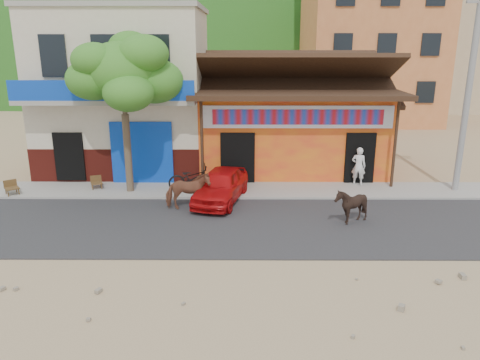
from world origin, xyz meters
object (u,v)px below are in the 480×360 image
object	(u,v)px
utility_pole	(469,87)
red_car	(221,185)
cafe_chair_right	(11,182)
pedestrian	(359,166)
cow_dark	(351,205)
tree	(125,114)
cow_tan	(188,191)
scooter	(193,178)
cafe_chair_left	(96,177)

from	to	relation	value
utility_pole	red_car	world-z (taller)	utility_pole
cafe_chair_right	pedestrian	bearing A→B (deg)	-32.28
cow_dark	red_car	xyz separation A→B (m)	(-4.32, 2.13, 0.01)
tree	pedestrian	xyz separation A→B (m)	(9.10, 0.87, -2.22)
cow_tan	scooter	world-z (taller)	cow_tan
scooter	cafe_chair_right	distance (m)	6.88
tree	cow_tan	bearing A→B (deg)	-36.15
cow_dark	red_car	world-z (taller)	red_car
cow_tan	scooter	size ratio (longest dim) A/B	0.81
cow_tan	red_car	distance (m)	1.38
tree	cow_tan	xyz separation A→B (m)	(2.48, -1.81, -2.43)
cow_dark	red_car	distance (m)	4.82
scooter	pedestrian	xyz separation A→B (m)	(6.65, 0.77, 0.28)
tree	pedestrian	distance (m)	9.41
red_car	cafe_chair_left	bearing A→B (deg)	179.66
cafe_chair_left	cafe_chair_right	size ratio (longest dim) A/B	0.91
red_car	pedestrian	world-z (taller)	pedestrian
tree	red_car	bearing A→B (deg)	-15.52
scooter	cafe_chair_left	distance (m)	3.86
tree	red_car	world-z (taller)	tree
cow_dark	cafe_chair_left	xyz separation A→B (m)	(-9.32, 3.41, -0.07)
tree	cafe_chair_right	world-z (taller)	tree
cafe_chair_left	cow_dark	bearing A→B (deg)	-41.78
tree	pedestrian	world-z (taller)	tree
cow_tan	cow_dark	bearing A→B (deg)	-118.05
utility_pole	cafe_chair_right	size ratio (longest dim) A/B	7.92
tree	cow_tan	world-z (taller)	tree
tree	cow_tan	distance (m)	3.92
utility_pole	cafe_chair_left	size ratio (longest dim) A/B	8.73
utility_pole	cafe_chair_right	bearing A→B (deg)	-177.67
cow_dark	scooter	world-z (taller)	cow_dark
cow_dark	scooter	bearing A→B (deg)	-109.33
red_car	scooter	size ratio (longest dim) A/B	1.89
cow_tan	cafe_chair_left	distance (m)	4.40
scooter	cafe_chair_right	world-z (taller)	cafe_chair_right
scooter	pedestrian	bearing A→B (deg)	-95.80
cow_dark	utility_pole	bearing A→B (deg)	135.55
tree	cow_dark	xyz separation A→B (m)	(7.92, -3.13, -2.47)
utility_pole	cafe_chair_left	world-z (taller)	utility_pole
tree	cow_dark	distance (m)	8.87
red_car	scooter	world-z (taller)	red_car
cow_tan	cow_dark	xyz separation A→B (m)	(5.45, -1.32, -0.04)
cow_dark	scooter	distance (m)	6.35
cow_tan	pedestrian	xyz separation A→B (m)	(6.62, 2.68, 0.21)
cow_tan	cafe_chair_right	xyz separation A→B (m)	(-6.88, 1.31, -0.06)
tree	pedestrian	size ratio (longest dim) A/B	3.86
cafe_chair_right	cow_tan	bearing A→B (deg)	-48.85
cow_tan	scooter	xyz separation A→B (m)	(-0.03, 1.91, -0.07)
cafe_chair_right	cow_dark	bearing A→B (deg)	-50.12
utility_pole	red_car	size ratio (longest dim) A/B	2.22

